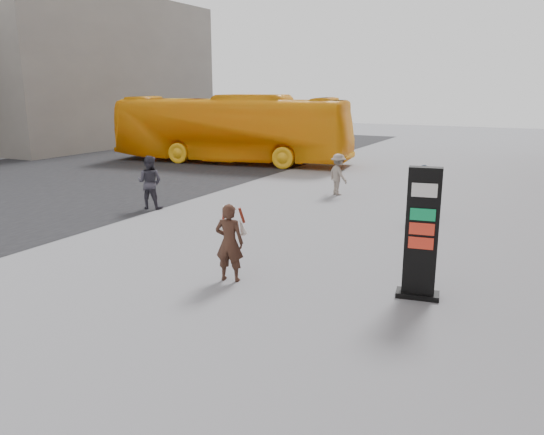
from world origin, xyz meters
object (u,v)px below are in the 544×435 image
at_px(bus, 231,129).
at_px(pedestrian_a, 150,182).
at_px(woman, 230,242).
at_px(info_pylon, 422,234).
at_px(pedestrian_c, 422,192).
at_px(pedestrian_b, 338,174).

distance_m(bus, pedestrian_a, 11.44).
relative_size(woman, bus, 0.13).
bearing_deg(woman, info_pylon, -179.37).
xyz_separation_m(woman, pedestrian_a, (-5.96, 4.56, 0.04)).
height_order(pedestrian_a, pedestrian_c, pedestrian_a).
xyz_separation_m(info_pylon, pedestrian_b, (-4.94, 8.72, -0.49)).
bearing_deg(pedestrian_b, bus, 2.33).
xyz_separation_m(woman, pedestrian_b, (-1.26, 9.61, -0.07)).
relative_size(info_pylon, bus, 0.20).
distance_m(pedestrian_b, pedestrian_c, 4.35).
bearing_deg(info_pylon, bus, 122.59).
distance_m(info_pylon, woman, 3.81).
xyz_separation_m(pedestrian_a, pedestrian_b, (4.71, 5.05, -0.11)).
distance_m(bus, pedestrian_b, 10.15).
bearing_deg(pedestrian_a, pedestrian_c, -176.29).
height_order(woman, pedestrian_b, woman).
height_order(pedestrian_a, pedestrian_b, pedestrian_a).
xyz_separation_m(info_pylon, pedestrian_c, (-1.32, 6.30, -0.42)).
distance_m(info_pylon, pedestrian_a, 10.33).
bearing_deg(pedestrian_c, pedestrian_a, 81.91).
relative_size(bus, pedestrian_c, 7.64).
bearing_deg(bus, info_pylon, -145.51).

